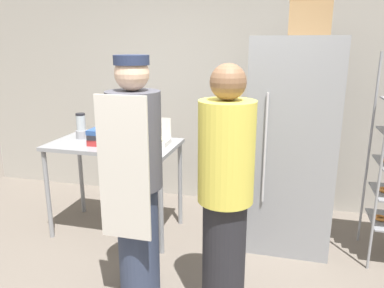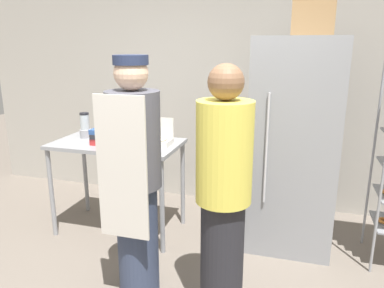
{
  "view_description": "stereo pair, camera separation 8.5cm",
  "coord_description": "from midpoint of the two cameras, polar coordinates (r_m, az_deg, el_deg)",
  "views": [
    {
      "loc": [
        0.71,
        -1.96,
        1.85
      ],
      "look_at": [
        0.01,
        0.7,
        1.11
      ],
      "focal_mm": 35.0,
      "sensor_mm": 36.0,
      "label": 1
    },
    {
      "loc": [
        0.79,
        -1.94,
        1.85
      ],
      "look_at": [
        0.01,
        0.7,
        1.11
      ],
      "focal_mm": 35.0,
      "sensor_mm": 36.0,
      "label": 2
    }
  ],
  "objects": [
    {
      "name": "person_customer",
      "position": [
        2.5,
        4.13,
        -7.62
      ],
      "size": [
        0.37,
        0.37,
        1.74
      ],
      "color": "#232328",
      "rests_on": "ground_plane"
    },
    {
      "name": "blender_pitcher",
      "position": [
        3.93,
        -17.13,
        2.45
      ],
      "size": [
        0.11,
        0.11,
        0.26
      ],
      "color": "#99999E",
      "rests_on": "prep_counter"
    },
    {
      "name": "back_wall",
      "position": [
        4.36,
        4.86,
        10.48
      ],
      "size": [
        6.4,
        0.12,
        3.02
      ],
      "primitive_type": "cube",
      "color": "#ADA89E",
      "rests_on": "ground_plane"
    },
    {
      "name": "donut_box",
      "position": [
        3.55,
        -6.51,
        0.66
      ],
      "size": [
        0.28,
        0.2,
        0.24
      ],
      "color": "silver",
      "rests_on": "prep_counter"
    },
    {
      "name": "cardboard_storage_box",
      "position": [
        3.49,
        16.79,
        17.79
      ],
      "size": [
        0.35,
        0.28,
        0.29
      ],
      "color": "#937047",
      "rests_on": "refrigerator"
    },
    {
      "name": "refrigerator",
      "position": [
        3.54,
        14.12,
        -0.03
      ],
      "size": [
        0.75,
        0.78,
        1.91
      ],
      "color": "gray",
      "rests_on": "ground_plane"
    },
    {
      "name": "person_baker",
      "position": [
        2.7,
        -9.46,
        -5.15
      ],
      "size": [
        0.38,
        0.39,
        1.78
      ],
      "color": "#333D56",
      "rests_on": "ground_plane"
    },
    {
      "name": "prep_counter",
      "position": [
        3.72,
        -12.38,
        -1.37
      ],
      "size": [
        1.23,
        0.68,
        0.93
      ],
      "color": "gray",
      "rests_on": "ground_plane"
    },
    {
      "name": "binder_stack",
      "position": [
        3.65,
        -13.81,
        1.12
      ],
      "size": [
        0.28,
        0.26,
        0.15
      ],
      "color": "#B72D2D",
      "rests_on": "prep_counter"
    }
  ]
}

